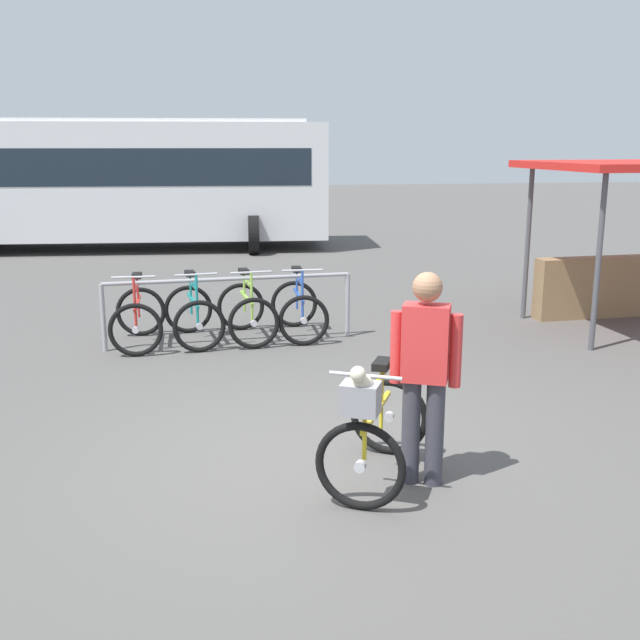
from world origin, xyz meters
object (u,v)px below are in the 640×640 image
Objects in this scene: person_with_featured_bike at (425,369)px; featured_bicycle at (373,426)px; market_stall at (632,226)px; racked_bike_blue at (299,309)px; racked_bike_lime at (247,312)px; racked_bike_teal at (193,315)px; racked_bike_red at (138,318)px; bus_distant at (117,177)px.

featured_bicycle is at bearing -179.65° from person_with_featured_bike.
featured_bicycle is 6.74m from market_stall.
racked_bike_blue is 4.64m from person_with_featured_bike.
racked_bike_teal is at bearing -176.09° from racked_bike_lime.
racked_bike_teal is 1.40m from racked_bike_blue.
racked_bike_red is 5.08m from person_with_featured_bike.
racked_bike_red is 2.10m from racked_bike_blue.
racked_bike_teal is at bearing -176.09° from racked_bike_blue.
racked_bike_blue is at bearing -71.30° from bus_distant.
market_stall is (7.87, -9.20, -0.35)m from bus_distant.
racked_bike_teal and racked_bike_blue have the same top height.
person_with_featured_bike is 6.41m from market_stall.
person_with_featured_bike is at bearing -76.13° from bus_distant.
bus_distant is at bearing 100.45° from racked_bike_teal.
racked_bike_lime is (0.70, 0.05, 0.00)m from racked_bike_teal.
racked_bike_blue is (2.10, 0.14, -0.00)m from racked_bike_red.
racked_bike_lime is (1.40, 0.10, 0.00)m from racked_bike_red.
featured_bicycle is (2.00, -4.46, 0.12)m from racked_bike_red.
racked_bike_lime is at bearing 3.91° from racked_bike_teal.
racked_bike_teal is (0.70, 0.05, 0.00)m from racked_bike_red.
racked_bike_lime is 0.71× the size of person_with_featured_bike.
racked_bike_red is 6.94m from market_stall.
racked_bike_lime and racked_bike_blue have the same top height.
market_stall is at bearing 0.98° from racked_bike_red.
racked_bike_teal is 1.00× the size of racked_bike_lime.
person_with_featured_bike is 0.51× the size of market_stall.
person_with_featured_bike is at bearing -134.37° from market_stall.
featured_bicycle reaches higher than racked_bike_blue.
bus_distant is at bearing 102.32° from featured_bicycle.
bus_distant reaches higher than racked_bike_lime.
market_stall reaches higher than racked_bike_red.
bus_distant reaches higher than featured_bicycle.
market_stall is at bearing -0.31° from racked_bike_blue.
featured_bicycle is (0.60, -4.55, 0.12)m from racked_bike_lime.
racked_bike_teal is 4.84m from person_with_featured_bike.
racked_bike_red is at bearing 118.21° from person_with_featured_bike.
bus_distant reaches higher than racked_bike_blue.
featured_bicycle is 0.39× the size of market_stall.
racked_bike_lime is 4.69m from person_with_featured_bike.
racked_bike_red is 0.11× the size of bus_distant.
racked_bike_lime is 0.11× the size of bus_distant.
racked_bike_teal is 4.69m from featured_bicycle.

